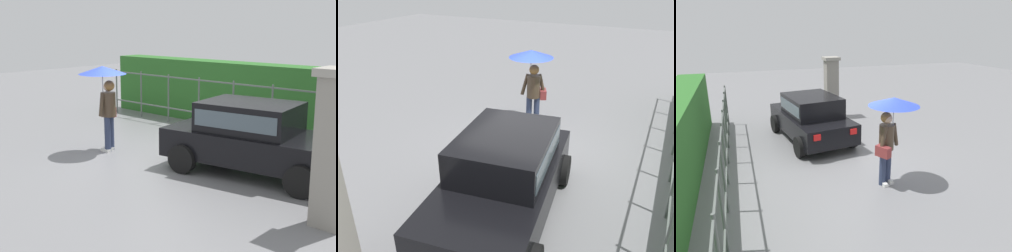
{
  "view_description": "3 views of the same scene",
  "coord_description": "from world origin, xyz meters",
  "views": [
    {
      "loc": [
        7.26,
        -7.55,
        3.05
      ],
      "look_at": [
        0.56,
        -0.3,
        0.86
      ],
      "focal_mm": 49.92,
      "sensor_mm": 36.0,
      "label": 1
    },
    {
      "loc": [
        6.53,
        2.62,
        3.9
      ],
      "look_at": [
        0.9,
        -0.19,
        0.97
      ],
      "focal_mm": 36.1,
      "sensor_mm": 36.0,
      "label": 2
    },
    {
      "loc": [
        -7.0,
        2.62,
        3.5
      ],
      "look_at": [
        0.29,
        0.02,
        1.0
      ],
      "focal_mm": 32.72,
      "sensor_mm": 36.0,
      "label": 3
    }
  ],
  "objects": [
    {
      "name": "pedestrian",
      "position": [
        -1.26,
        -0.52,
        1.58
      ],
      "size": [
        1.13,
        1.13,
        2.07
      ],
      "rotation": [
        0.0,
        0.0,
        -2.7
      ],
      "color": "#2D3856",
      "rests_on": "ground"
    },
    {
      "name": "ground_plane",
      "position": [
        0.0,
        0.0,
        0.0
      ],
      "size": [
        40.0,
        40.0,
        0.0
      ],
      "primitive_type": "plane",
      "color": "slate"
    },
    {
      "name": "fence_section",
      "position": [
        -0.05,
        3.02,
        0.83
      ],
      "size": [
        9.79,
        0.05,
        1.5
      ],
      "color": "#59605B",
      "rests_on": "ground"
    },
    {
      "name": "gate_pillar",
      "position": [
        4.54,
        -0.96,
        1.24
      ],
      "size": [
        0.6,
        0.6,
        2.42
      ],
      "color": "gray",
      "rests_on": "ground"
    },
    {
      "name": "hedge_row",
      "position": [
        -0.05,
        4.09,
        0.95
      ],
      "size": [
        10.74,
        0.9,
        1.9
      ],
      "primitive_type": "cube",
      "color": "#2D6B28",
      "rests_on": "ground"
    },
    {
      "name": "car",
      "position": [
        2.25,
        0.45,
        0.8
      ],
      "size": [
        3.91,
        2.27,
        1.48
      ],
      "rotation": [
        0.0,
        0.0,
        0.14
      ],
      "color": "black",
      "rests_on": "ground"
    }
  ]
}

